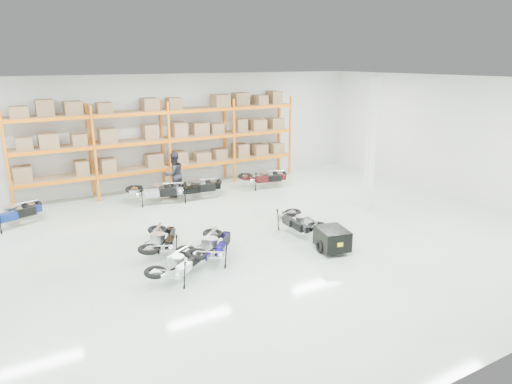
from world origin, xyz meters
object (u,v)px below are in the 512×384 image
moto_touring_right (299,217)px  moto_back_a (10,209)px  moto_blue_centre (213,241)px  moto_back_b (157,187)px  moto_black_far_left (161,236)px  person_back (174,174)px  trailer (332,239)px  moto_silver_left (178,259)px  moto_back_c (195,183)px  moto_back_d (264,174)px

moto_touring_right → moto_back_a: 8.98m
moto_blue_centre → moto_back_b: bearing=-52.4°
moto_black_far_left → person_back: size_ratio=0.97×
trailer → moto_silver_left: bearing=-175.5°
moto_back_c → person_back: (-0.59, 0.63, 0.27)m
moto_touring_right → trailer: 1.60m
moto_silver_left → moto_back_d: 8.38m
moto_touring_right → moto_back_d: (1.73, 4.95, 0.05)m
moto_back_a → person_back: (5.59, 0.57, 0.30)m
moto_touring_right → trailer: (0.00, -1.60, -0.12)m
moto_back_a → moto_back_d: bearing=-109.9°
moto_blue_centre → person_back: (1.11, 5.99, 0.34)m
moto_silver_left → moto_back_a: 6.84m
moto_touring_right → trailer: bearing=-87.3°
moto_blue_centre → moto_back_b: (0.28, 5.54, 0.07)m
moto_back_b → moto_touring_right: bearing=-135.0°
moto_back_c → person_back: 0.90m
trailer → moto_blue_centre: bearing=171.8°
trailer → moto_back_b: size_ratio=0.83×
moto_silver_left → moto_black_far_left: moto_black_far_left is taller
moto_silver_left → moto_back_a: size_ratio=0.86×
trailer → moto_back_d: (1.73, 6.55, 0.17)m
moto_silver_left → moto_touring_right: size_ratio=0.97×
moto_black_far_left → moto_touring_right: size_ratio=1.02×
trailer → person_back: (-1.90, 7.12, 0.48)m
trailer → moto_back_b: (-2.73, 6.68, 0.21)m
moto_blue_centre → person_back: person_back is taller
moto_blue_centre → moto_black_far_left: size_ratio=1.03×
moto_silver_left → person_back: person_back is taller
moto_blue_centre → trailer: bearing=-160.2°
moto_back_b → person_back: bearing=-45.2°
moto_black_far_left → moto_back_a: bearing=-25.0°
moto_back_a → moto_back_d: (9.22, -0.00, -0.01)m
person_back → moto_back_a: bearing=-5.4°
moto_back_c → moto_back_d: moto_back_c is taller
moto_back_a → moto_back_b: bearing=-108.3°
moto_blue_centre → moto_touring_right: moto_blue_centre is taller
moto_silver_left → person_back: size_ratio=0.92×
person_back → moto_back_b: bearing=16.8°
moto_silver_left → person_back: 6.93m
moto_touring_right → moto_back_c: bearing=107.7°
moto_back_d → person_back: size_ratio=1.05×
trailer → moto_back_d: bearing=87.7°
moto_silver_left → trailer: size_ratio=0.99×
moto_black_far_left → moto_silver_left: bearing=113.7°
moto_back_c → moto_back_d: size_ratio=1.07×
moto_blue_centre → moto_black_far_left: 1.48m
moto_silver_left → moto_back_b: moto_back_b is taller
moto_touring_right → trailer: moto_touring_right is taller
moto_blue_centre → moto_silver_left: (-1.15, -0.55, -0.04)m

